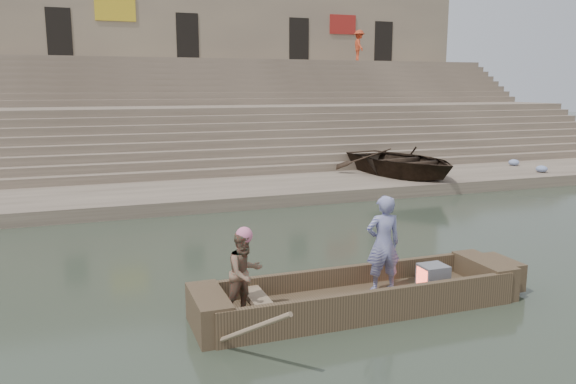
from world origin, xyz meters
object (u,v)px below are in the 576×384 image
television (432,276)px  pedestrian (359,46)px  rowing_man (245,273)px  main_rowboat (359,303)px  standing_man (383,244)px  beached_rowboat (401,161)px

television → pedestrian: (10.67, 24.12, 5.73)m
rowing_man → pedestrian: pedestrian is taller
main_rowboat → standing_man: bearing=15.7°
rowing_man → pedestrian: size_ratio=0.69×
main_rowboat → rowing_man: bearing=-179.0°
standing_man → television: bearing=177.6°
pedestrian → television: bearing=168.4°
beached_rowboat → pedestrian: pedestrian is taller
television → beached_rowboat: (5.55, 10.28, 0.51)m
standing_man → rowing_man: size_ratio=1.27×
standing_man → beached_rowboat: 12.02m
television → standing_man: bearing=171.1°
main_rowboat → beached_rowboat: (6.99, 10.28, 0.82)m
television → pedestrian: 26.99m
standing_man → pedestrian: bearing=-109.3°
standing_man → beached_rowboat: (6.47, 10.13, -0.13)m
rowing_man → television: rowing_man is taller
main_rowboat → television: size_ratio=10.87×
television → beached_rowboat: 11.69m
standing_man → rowing_man: (-2.50, -0.18, -0.18)m
beached_rowboat → standing_man: bearing=-132.7°
main_rowboat → beached_rowboat: 12.46m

